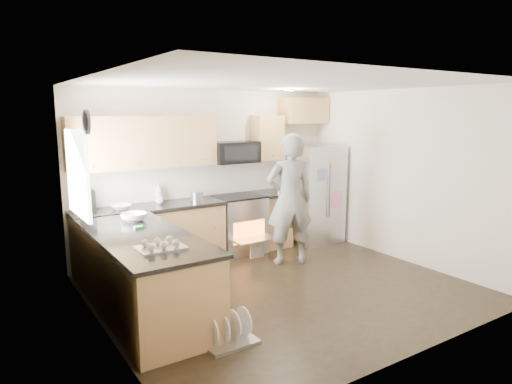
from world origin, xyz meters
TOP-DOWN VIEW (x-y plane):
  - ground at (0.00, 0.00)m, footprint 4.50×4.50m
  - room_shell at (-0.04, 0.02)m, footprint 4.54×4.04m
  - back_cabinet_run at (-0.58, 1.75)m, footprint 4.45×0.64m
  - peninsula at (-1.75, 0.25)m, footprint 0.96×2.36m
  - stove_range at (0.35, 1.69)m, footprint 0.76×0.97m
  - refrigerator at (1.77, 1.45)m, footprint 0.84×0.67m
  - person at (0.70, 0.79)m, footprint 0.82×0.66m
  - dish_rack at (-1.29, -0.84)m, footprint 0.53×0.43m

SIDE VIEW (x-z plane):
  - ground at x=0.00m, z-range 0.00..0.00m
  - dish_rack at x=-1.29m, z-range -0.07..0.25m
  - peninsula at x=-1.75m, z-range -0.05..0.98m
  - stove_range at x=0.35m, z-range -0.22..1.57m
  - refrigerator at x=1.77m, z-range 0.00..1.69m
  - back_cabinet_run at x=-0.58m, z-range -0.29..2.21m
  - person at x=0.70m, z-range 0.00..1.95m
  - room_shell at x=-0.04m, z-range 0.36..2.98m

